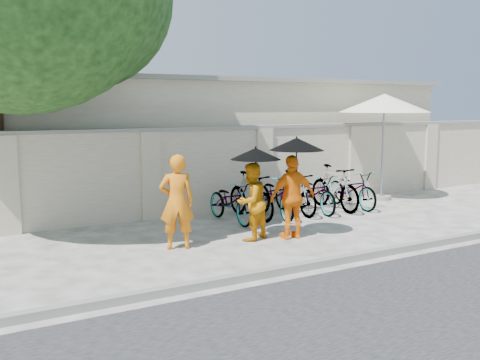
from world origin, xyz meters
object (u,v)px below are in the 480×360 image
monk_right (293,197)px  patio_umbrella (384,104)px  monk_left (177,202)px  monk_center (251,202)px

monk_right → patio_umbrella: patio_umbrella is taller
monk_left → monk_right: (2.25, -0.39, -0.04)m
monk_right → patio_umbrella: size_ratio=0.55×
patio_umbrella → monk_right: bearing=-153.0°
monk_left → patio_umbrella: (6.85, 1.95, 1.74)m
monk_center → monk_right: 0.82m
monk_center → monk_right: size_ratio=0.92×
monk_left → monk_right: 2.29m
monk_left → monk_center: bearing=-168.2°
monk_left → patio_umbrella: patio_umbrella is taller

